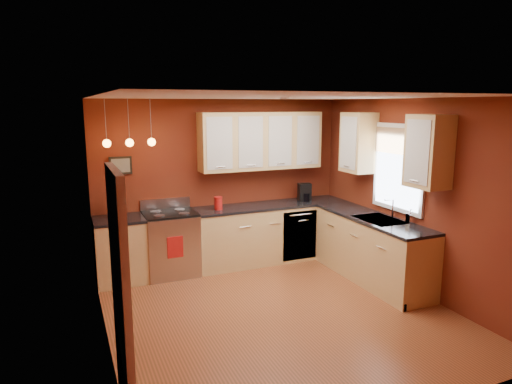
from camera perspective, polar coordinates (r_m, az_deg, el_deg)
name	(u,v)px	position (r m, az deg, el deg)	size (l,w,h in m)	color
floor	(279,312)	(5.81, 2.88, -14.79)	(4.20, 4.20, 0.00)	#9A4D2C
ceiling	(281,97)	(5.24, 3.16, 11.78)	(4.00, 4.20, 0.02)	white
wall_back	(222,182)	(7.29, -4.26, 1.24)	(4.00, 0.02, 2.60)	maroon
wall_front	(401,267)	(3.69, 17.67, -8.93)	(4.00, 0.02, 2.60)	maroon
wall_left	(102,227)	(4.87, -18.72, -4.19)	(0.02, 4.20, 2.60)	maroon
wall_right	(413,196)	(6.49, 19.08, -0.52)	(0.02, 4.20, 2.60)	maroon
base_cabinets_back_left	(120,251)	(6.85, -16.58, -7.13)	(0.70, 0.60, 0.90)	tan
base_cabinets_back_right	(271,233)	(7.47, 1.91, -5.18)	(2.54, 0.60, 0.90)	tan
base_cabinets_right	(371,250)	(6.85, 14.22, -7.03)	(0.60, 2.10, 0.90)	tan
counter_back_left	(119,220)	(6.73, -16.80, -3.32)	(0.70, 0.62, 0.04)	black
counter_back_right	(271,205)	(7.35, 1.94, -1.66)	(2.54, 0.62, 0.04)	black
counter_right	(373,218)	(6.72, 14.41, -3.21)	(0.62, 2.10, 0.04)	black
gas_range	(171,243)	(6.95, -10.59, -6.33)	(0.76, 0.64, 1.11)	#B1B1B6
dishwasher_front	(300,235)	(7.38, 5.49, -5.42)	(0.60, 0.02, 0.80)	#B1B1B6
sink	(380,221)	(6.61, 15.21, -3.53)	(0.50, 0.70, 0.33)	gray
window	(399,165)	(6.64, 17.40, 3.22)	(0.06, 1.02, 1.22)	white
door_left_wall	(121,298)	(3.82, -16.49, -12.55)	(0.12, 0.82, 2.05)	white
upper_cabinets_back	(261,141)	(7.26, 0.63, 6.41)	(2.00, 0.35, 0.90)	tan
upper_cabinets_right	(390,147)	(6.53, 16.38, 5.47)	(0.35, 1.95, 0.90)	tan
wall_picture	(121,165)	(6.88, -16.57, 3.20)	(0.32, 0.03, 0.26)	black
pendant_lights	(130,142)	(6.53, -15.52, 6.03)	(0.71, 0.11, 0.66)	gray
red_canister	(218,203)	(6.96, -4.74, -1.40)	(0.13, 0.13, 0.20)	#B51613
red_vase	(115,211)	(6.77, -17.26, -2.33)	(0.11, 0.11, 0.17)	#B51613
flowers	(114,199)	(6.73, -17.35, -0.80)	(0.13, 0.13, 0.24)	#B51613
coffee_maker	(305,193)	(7.60, 6.11, -0.11)	(0.24, 0.23, 0.29)	black
soap_pump	(410,216)	(6.50, 18.74, -2.86)	(0.09, 0.09, 0.19)	white
dish_towel	(175,247)	(6.63, -10.06, -6.81)	(0.23, 0.02, 0.31)	#B51613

